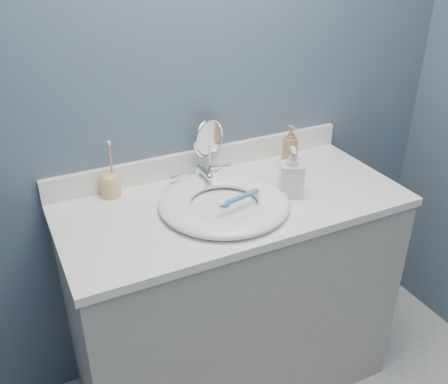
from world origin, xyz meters
TOP-DOWN VIEW (x-y plane):
  - back_wall at (0.00, 1.25)m, footprint 2.20×0.02m
  - vanity_cabinet at (0.00, 0.97)m, footprint 1.20×0.55m
  - countertop at (0.00, 0.97)m, footprint 1.22×0.57m
  - backsplash at (0.00, 1.24)m, footprint 1.22×0.02m
  - basin at (-0.05, 0.94)m, footprint 0.45×0.45m
  - drain at (-0.05, 0.94)m, footprint 0.04×0.04m
  - faucet at (-0.05, 1.14)m, footprint 0.25×0.13m
  - makeup_mirror at (0.01, 1.20)m, footprint 0.15×0.09m
  - soap_bottle_amber at (0.32, 1.11)m, footprint 0.07×0.07m
  - soap_bottle_clear at (0.20, 0.92)m, footprint 0.11×0.11m
  - toothbrush_holder at (-0.37, 1.20)m, footprint 0.07×0.07m
  - toothbrush_lying at (-0.01, 0.91)m, footprint 0.17×0.05m

SIDE VIEW (x-z plane):
  - vanity_cabinet at x=0.00m, z-range 0.00..0.85m
  - countertop at x=0.00m, z-range 0.85..0.88m
  - drain at x=-0.05m, z-range 0.88..0.89m
  - basin at x=-0.05m, z-range 0.88..0.92m
  - faucet at x=-0.05m, z-range 0.87..0.95m
  - toothbrush_lying at x=-0.01m, z-range 0.92..0.93m
  - backsplash at x=0.00m, z-range 0.88..0.97m
  - toothbrush_holder at x=-0.37m, z-range 0.82..1.03m
  - soap_bottle_amber at x=0.32m, z-range 0.88..1.06m
  - soap_bottle_clear at x=0.20m, z-range 0.88..1.06m
  - makeup_mirror at x=0.01m, z-range 0.89..1.12m
  - back_wall at x=0.00m, z-range 0.00..2.40m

